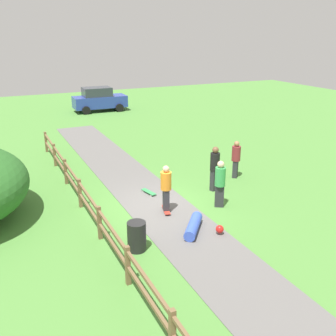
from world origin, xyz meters
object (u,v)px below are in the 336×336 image
at_px(bystander_green, 220,182).
at_px(bystander_black, 215,166).
at_px(trash_bin, 137,236).
at_px(skater_riding, 166,187).
at_px(bystander_maroon, 236,158).
at_px(parked_car_blue, 99,99).
at_px(skater_fallen, 196,226).
at_px(skateboard_loose, 149,192).

relative_size(bystander_green, bystander_black, 0.96).
distance_m(trash_bin, bystander_black, 5.41).
height_order(skater_riding, bystander_maroon, skater_riding).
bearing_deg(parked_car_blue, bystander_black, -91.35).
height_order(skater_riding, skater_fallen, skater_riding).
xyz_separation_m(skateboard_loose, parked_car_blue, (2.99, 17.46, 0.87)).
relative_size(skater_riding, bystander_maroon, 1.04).
relative_size(skater_riding, skater_fallen, 1.25).
relative_size(trash_bin, skater_riding, 0.52).
bearing_deg(skateboard_loose, skater_fallen, -87.31).
bearing_deg(bystander_black, skateboard_loose, 163.03).
relative_size(skater_fallen, bystander_green, 0.78).
height_order(bystander_black, parked_car_blue, parked_car_blue).
bearing_deg(skater_fallen, bystander_black, 48.95).
xyz_separation_m(skater_riding, parked_car_blue, (3.06, 19.24, -0.02)).
distance_m(trash_bin, bystander_maroon, 7.25).
distance_m(trash_bin, skater_fallen, 2.13).
distance_m(trash_bin, parked_car_blue, 21.77).
xyz_separation_m(bystander_green, bystander_maroon, (2.30, 2.30, -0.07)).
xyz_separation_m(skater_fallen, parked_car_blue, (2.83, 20.99, 0.76)).
distance_m(skater_riding, bystander_green, 2.02).
bearing_deg(skateboard_loose, skater_riding, -92.22).
distance_m(skateboard_loose, bystander_green, 3.05).
height_order(trash_bin, skateboard_loose, trash_bin).
height_order(trash_bin, skater_fallen, trash_bin).
distance_m(bystander_black, parked_car_blue, 18.24).
bearing_deg(bystander_maroon, skater_riding, -156.13).
height_order(bystander_green, bystander_black, bystander_black).
relative_size(bystander_maroon, parked_car_blue, 0.39).
xyz_separation_m(skateboard_loose, bystander_maroon, (4.20, 0.10, 0.82)).
height_order(skateboard_loose, bystander_green, bystander_green).
bearing_deg(parked_car_blue, skater_riding, -99.04).
distance_m(bystander_maroon, parked_car_blue, 17.40).
bearing_deg(parked_car_blue, skateboard_loose, -99.72).
height_order(skater_riding, parked_car_blue, parked_car_blue).
xyz_separation_m(trash_bin, bystander_maroon, (6.13, 3.84, 0.46)).
height_order(skateboard_loose, bystander_black, bystander_black).
xyz_separation_m(skater_riding, skateboard_loose, (0.07, 1.79, -0.90)).
height_order(skater_fallen, bystander_black, bystander_black).
bearing_deg(skateboard_loose, bystander_green, -49.18).
height_order(bystander_green, parked_car_blue, parked_car_blue).
bearing_deg(trash_bin, bystander_green, 21.82).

